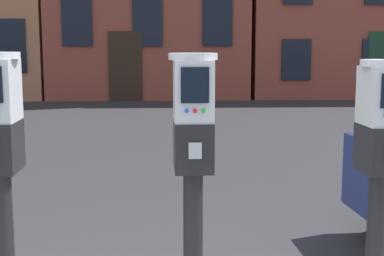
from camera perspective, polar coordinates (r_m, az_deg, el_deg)
The scene contains 3 objects.
parking_meter_near_kerb at distance 2.58m, azimuth -19.25°, elevation -2.84°, with size 0.22×0.25×1.48m.
parking_meter_twin_adjacent at distance 2.48m, azimuth 0.11°, elevation -2.90°, with size 0.22×0.25×1.48m.
parking_meter_end_of_row at distance 2.67m, azimuth 18.85°, elevation -3.00°, with size 0.22×0.25×1.45m.
Camera 1 is at (-0.04, -2.64, 1.64)m, focal length 51.64 mm.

